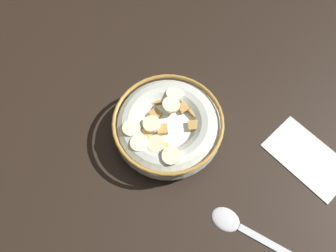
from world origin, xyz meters
TOP-DOWN VIEW (x-y plane):
  - ground_plane at (0.00, 0.00)cm, footprint 108.83×108.83cm
  - cereal_bowl at (0.02, 0.04)cm, footprint 17.14×17.14cm
  - spoon at (-17.03, 4.60)cm, footprint 14.59×4.92cm
  - folded_napkin at (-19.64, -11.28)cm, footprint 13.81×9.25cm

SIDE VIEW (x-z plane):
  - ground_plane at x=0.00cm, z-range -2.00..0.00cm
  - folded_napkin at x=-19.64cm, z-range 0.00..0.30cm
  - spoon at x=-17.03cm, z-range -0.05..0.75cm
  - cereal_bowl at x=0.02cm, z-range -0.06..5.47cm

